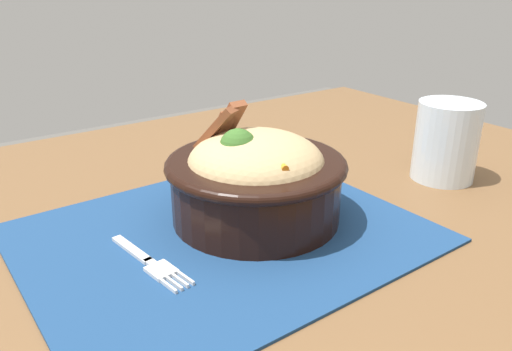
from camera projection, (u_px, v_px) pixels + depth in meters
name	position (u px, v px, depth m)	size (l,w,h in m)	color
table	(206.00, 297.00, 0.57)	(1.23, 0.84, 0.78)	brown
placemat	(224.00, 234.00, 0.53)	(0.39, 0.32, 0.00)	navy
bowl	(256.00, 177.00, 0.54)	(0.20, 0.20, 0.12)	black
fork	(150.00, 262.00, 0.47)	(0.03, 0.12, 0.00)	silver
drinking_glass	(445.00, 146.00, 0.66)	(0.08, 0.08, 0.10)	silver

